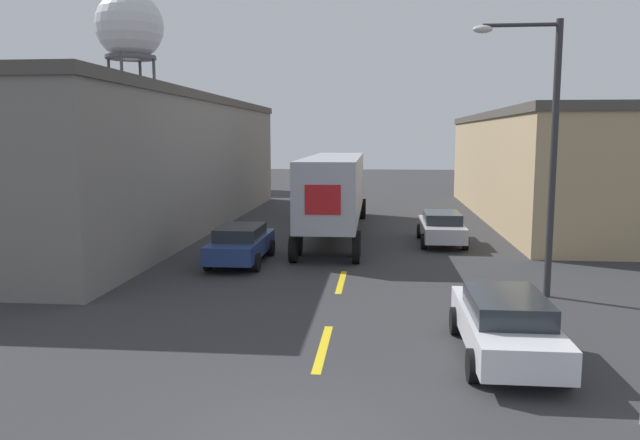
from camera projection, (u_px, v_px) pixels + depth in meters
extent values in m
cube|color=yellow|center=(323.00, 348.00, 13.90)|extent=(0.20, 3.16, 0.01)
cube|color=yellow|center=(341.00, 282.00, 20.20)|extent=(0.20, 3.16, 0.01)
cube|color=slate|center=(91.00, 166.00, 32.33)|extent=(13.65, 29.72, 6.31)
cube|color=#4C4742|center=(87.00, 100.00, 31.88)|extent=(13.85, 29.92, 0.40)
cube|color=tan|center=(602.00, 170.00, 35.38)|extent=(13.54, 25.66, 5.60)
cube|color=#4C4742|center=(605.00, 116.00, 34.98)|extent=(13.74, 25.86, 0.40)
cube|color=black|center=(343.00, 183.00, 36.37)|extent=(2.24, 2.91, 2.95)
cube|color=#A8A8B2|center=(334.00, 186.00, 28.33)|extent=(2.45, 12.68, 2.66)
cube|color=red|center=(323.00, 200.00, 22.07)|extent=(1.28, 0.04, 1.06)
cylinder|color=black|center=(363.00, 207.00, 36.82)|extent=(0.29, 1.02, 1.02)
cylinder|color=black|center=(324.00, 207.00, 37.02)|extent=(0.29, 1.02, 1.02)
cylinder|color=black|center=(363.00, 210.00, 35.68)|extent=(0.29, 1.02, 1.02)
cylinder|color=black|center=(322.00, 209.00, 35.88)|extent=(0.29, 1.02, 1.02)
cylinder|color=black|center=(357.00, 244.00, 24.41)|extent=(0.29, 1.02, 1.02)
cylinder|color=black|center=(298.00, 243.00, 24.62)|extent=(0.29, 1.02, 1.02)
cylinder|color=black|center=(356.00, 250.00, 23.03)|extent=(0.29, 1.02, 1.02)
cylinder|color=black|center=(293.00, 249.00, 23.24)|extent=(0.29, 1.02, 1.02)
cube|color=silver|center=(505.00, 328.00, 13.26)|extent=(1.72, 4.75, 0.63)
cube|color=#23282D|center=(507.00, 305.00, 13.05)|extent=(1.51, 2.47, 0.45)
cylinder|color=black|center=(529.00, 323.00, 14.67)|extent=(0.22, 0.65, 0.65)
cylinder|color=black|center=(455.00, 321.00, 14.84)|extent=(0.22, 0.65, 0.65)
cylinder|color=black|center=(566.00, 369.00, 11.77)|extent=(0.22, 0.65, 0.65)
cylinder|color=black|center=(473.00, 366.00, 11.94)|extent=(0.22, 0.65, 0.65)
cube|color=navy|center=(241.00, 246.00, 23.16)|extent=(1.72, 4.75, 0.63)
cube|color=#23282D|center=(240.00, 232.00, 22.95)|extent=(1.51, 2.47, 0.45)
cylinder|color=black|center=(271.00, 248.00, 24.57)|extent=(0.22, 0.65, 0.65)
cylinder|color=black|center=(228.00, 247.00, 24.73)|extent=(0.22, 0.65, 0.65)
cylinder|color=black|center=(256.00, 263.00, 21.67)|extent=(0.22, 0.65, 0.65)
cylinder|color=black|center=(208.00, 262.00, 21.83)|extent=(0.22, 0.65, 0.65)
cube|color=#B2B2B7|center=(441.00, 229.00, 27.32)|extent=(1.72, 4.75, 0.63)
cube|color=#23282D|center=(442.00, 217.00, 27.10)|extent=(1.51, 2.47, 0.45)
cylinder|color=black|center=(457.00, 231.00, 28.73)|extent=(0.22, 0.65, 0.65)
cylinder|color=black|center=(419.00, 231.00, 28.89)|extent=(0.22, 0.65, 0.65)
cylinder|color=black|center=(465.00, 242.00, 25.82)|extent=(0.22, 0.65, 0.65)
cylinder|color=black|center=(424.00, 241.00, 25.99)|extent=(0.22, 0.65, 0.65)
cylinder|color=#47474C|center=(156.00, 121.00, 58.95)|extent=(0.28, 0.28, 12.20)
cylinder|color=#47474C|center=(142.00, 122.00, 61.33)|extent=(0.28, 0.28, 12.20)
cylinder|color=#47474C|center=(111.00, 121.00, 59.37)|extent=(0.28, 0.28, 12.20)
cylinder|color=#47474C|center=(124.00, 121.00, 56.99)|extent=(0.28, 0.28, 12.20)
cylinder|color=#4C4C51|center=(131.00, 58.00, 58.37)|extent=(4.67, 4.67, 0.30)
sphere|color=silver|center=(130.00, 26.00, 57.99)|extent=(6.28, 6.28, 6.28)
cylinder|color=#2D2D30|center=(553.00, 162.00, 17.82)|extent=(0.20, 0.20, 7.92)
cylinder|color=#2D2D30|center=(521.00, 25.00, 17.41)|extent=(2.10, 0.11, 0.11)
ellipsoid|color=silver|center=(483.00, 29.00, 17.53)|extent=(0.56, 0.32, 0.22)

